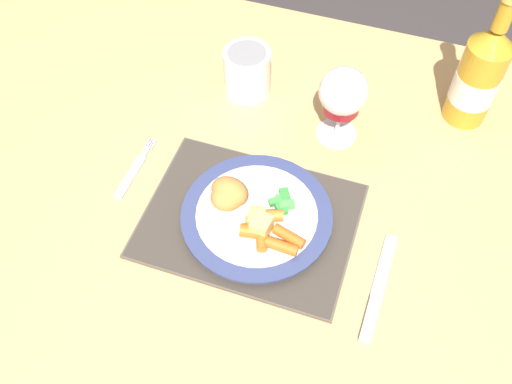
% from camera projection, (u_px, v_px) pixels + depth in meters
% --- Properties ---
extents(ground_plane, '(6.00, 6.00, 0.00)m').
position_uv_depth(ground_plane, '(238.00, 348.00, 1.54)').
color(ground_plane, '#383333').
extents(dining_table, '(1.50, 0.96, 0.74)m').
position_uv_depth(dining_table, '(228.00, 212.00, 1.00)').
color(dining_table, tan).
rests_on(dining_table, ground).
extents(placemat, '(0.33, 0.25, 0.01)m').
position_uv_depth(placemat, '(250.00, 220.00, 0.89)').
color(placemat, brown).
rests_on(placemat, dining_table).
extents(dinner_plate, '(0.23, 0.23, 0.02)m').
position_uv_depth(dinner_plate, '(257.00, 217.00, 0.88)').
color(dinner_plate, silver).
rests_on(dinner_plate, placemat).
extents(breaded_croquettes, '(0.07, 0.07, 0.04)m').
position_uv_depth(breaded_croquettes, '(229.00, 194.00, 0.87)').
color(breaded_croquettes, '#B77F3D').
rests_on(breaded_croquettes, dinner_plate).
extents(green_beans_pile, '(0.04, 0.05, 0.02)m').
position_uv_depth(green_beans_pile, '(283.00, 202.00, 0.88)').
color(green_beans_pile, '#4CA84C').
rests_on(green_beans_pile, dinner_plate).
extents(glazed_carrots, '(0.10, 0.08, 0.02)m').
position_uv_depth(glazed_carrots, '(271.00, 233.00, 0.84)').
color(glazed_carrots, orange).
rests_on(glazed_carrots, dinner_plate).
extents(fork, '(0.02, 0.13, 0.01)m').
position_uv_depth(fork, '(134.00, 172.00, 0.95)').
color(fork, silver).
rests_on(fork, dining_table).
extents(table_knife, '(0.02, 0.18, 0.01)m').
position_uv_depth(table_knife, '(376.00, 296.00, 0.82)').
color(table_knife, silver).
rests_on(table_knife, dining_table).
extents(wine_glass, '(0.08, 0.08, 0.14)m').
position_uv_depth(wine_glass, '(343.00, 95.00, 0.92)').
color(wine_glass, silver).
rests_on(wine_glass, dining_table).
extents(bottle, '(0.08, 0.08, 0.25)m').
position_uv_depth(bottle, '(479.00, 76.00, 0.95)').
color(bottle, gold).
rests_on(bottle, dining_table).
extents(roast_potatoes, '(0.04, 0.04, 0.03)m').
position_uv_depth(roast_potatoes, '(259.00, 223.00, 0.85)').
color(roast_potatoes, '#E5BC66').
rests_on(roast_potatoes, dinner_plate).
extents(drinking_cup, '(0.09, 0.09, 0.09)m').
position_uv_depth(drinking_cup, '(247.00, 71.00, 1.03)').
color(drinking_cup, white).
rests_on(drinking_cup, dining_table).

